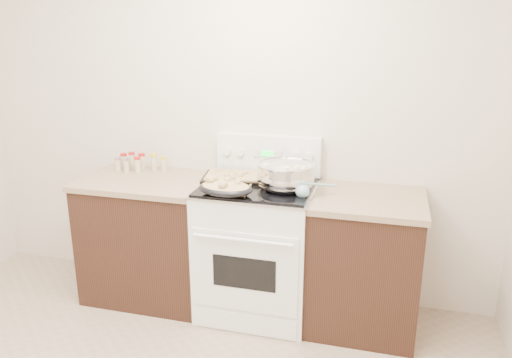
% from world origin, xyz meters
% --- Properties ---
extents(room_shell, '(4.10, 3.60, 2.75)m').
position_xyz_m(room_shell, '(0.00, 0.00, 1.70)').
color(room_shell, beige).
rests_on(room_shell, ground).
extents(counter_left, '(0.93, 0.67, 0.92)m').
position_xyz_m(counter_left, '(-0.48, 1.43, 0.46)').
color(counter_left, black).
rests_on(counter_left, ground).
extents(counter_right, '(0.73, 0.67, 0.92)m').
position_xyz_m(counter_right, '(1.08, 1.43, 0.46)').
color(counter_right, black).
rests_on(counter_right, ground).
extents(kitchen_range, '(0.78, 0.73, 1.22)m').
position_xyz_m(kitchen_range, '(0.35, 1.42, 0.49)').
color(kitchen_range, white).
rests_on(kitchen_range, ground).
extents(mixing_bowl, '(0.43, 0.43, 0.23)m').
position_xyz_m(mixing_bowl, '(0.54, 1.39, 1.03)').
color(mixing_bowl, silver).
rests_on(mixing_bowl, kitchen_range).
extents(roasting_pan, '(0.38, 0.29, 0.12)m').
position_xyz_m(roasting_pan, '(0.20, 1.17, 0.99)').
color(roasting_pan, black).
rests_on(roasting_pan, kitchen_range).
extents(baking_sheet, '(0.47, 0.36, 0.06)m').
position_xyz_m(baking_sheet, '(0.15, 1.51, 0.96)').
color(baking_sheet, black).
rests_on(baking_sheet, kitchen_range).
extents(wooden_spoon, '(0.06, 0.26, 0.04)m').
position_xyz_m(wooden_spoon, '(0.31, 1.21, 0.95)').
color(wooden_spoon, tan).
rests_on(wooden_spoon, kitchen_range).
extents(blue_ladle, '(0.24, 0.22, 0.11)m').
position_xyz_m(blue_ladle, '(0.69, 1.27, 0.98)').
color(blue_ladle, '#83B4C3').
rests_on(blue_ladle, kitchen_range).
extents(spice_jars, '(0.38, 0.14, 0.13)m').
position_xyz_m(spice_jars, '(-0.64, 1.60, 0.98)').
color(spice_jars, '#BFB28C').
rests_on(spice_jars, counter_left).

